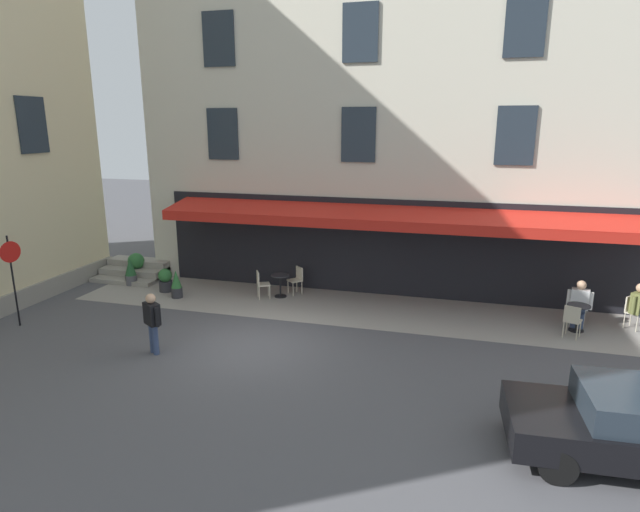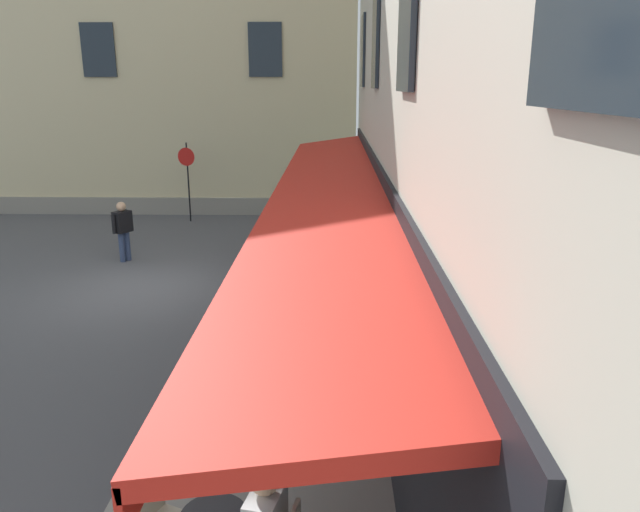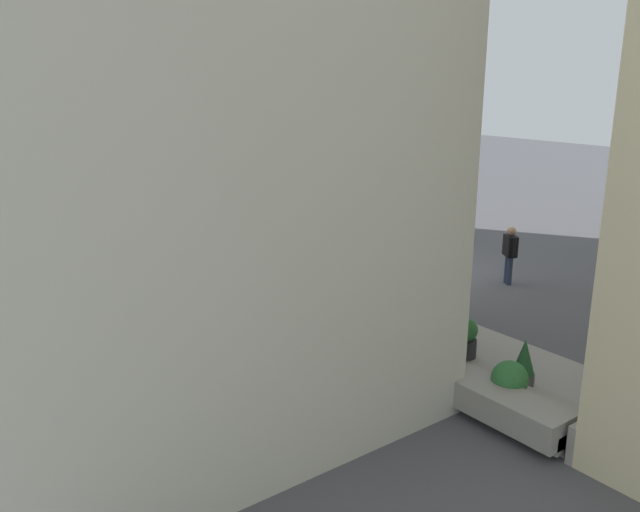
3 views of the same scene
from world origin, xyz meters
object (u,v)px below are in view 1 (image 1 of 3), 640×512
object	(u,v)px
potted_plant_by_steps	(176,284)
potted_plant_entrance_right	(131,272)
cafe_chair_cream_corner_right	(297,278)
walking_pedestrian_in_black	(152,319)
cafe_table_mid_terrace	(280,282)
cafe_table_streetside	(578,314)
potted_plant_under_sign	(136,264)
no_parking_sign	(11,264)
cafe_chair_cream_facing_street	(579,305)
potted_plant_entrance_left	(165,280)
cafe_chair_cream_near_door	(632,309)
seated_companion_in_white	(579,302)
cafe_chair_cream_under_awning	(572,319)
cafe_chair_cream_back_row	(261,282)

from	to	relation	value
potted_plant_by_steps	potted_plant_entrance_right	distance (m)	2.43
cafe_chair_cream_corner_right	walking_pedestrian_in_black	bearing A→B (deg)	69.93
cafe_table_mid_terrace	cafe_table_streetside	bearing A→B (deg)	176.03
cafe_table_mid_terrace	potted_plant_under_sign	bearing A→B (deg)	-6.70
cafe_table_streetside	potted_plant_entrance_right	bearing A→B (deg)	-1.86
no_parking_sign	cafe_chair_cream_corner_right	bearing A→B (deg)	-144.18
cafe_table_streetside	cafe_chair_cream_facing_street	world-z (taller)	cafe_chair_cream_facing_street
cafe_table_mid_terrace	potted_plant_entrance_left	xyz separation A→B (m)	(3.96, 0.48, -0.09)
walking_pedestrian_in_black	potted_plant_under_sign	distance (m)	7.11
no_parking_sign	potted_plant_by_steps	xyz separation A→B (m)	(-2.99, -3.38, -1.35)
no_parking_sign	potted_plant_entrance_right	distance (m)	4.46
cafe_chair_cream_near_door	potted_plant_entrance_left	world-z (taller)	cafe_chair_cream_near_door
cafe_chair_cream_corner_right	cafe_table_streetside	size ratio (longest dim) A/B	1.21
potted_plant_entrance_left	potted_plant_under_sign	bearing A→B (deg)	-31.42
cafe_table_mid_terrace	cafe_chair_cream_facing_street	xyz separation A→B (m)	(-8.97, -0.00, 0.06)
no_parking_sign	potted_plant_entrance_left	world-z (taller)	no_parking_sign
seated_companion_in_white	cafe_chair_cream_facing_street	bearing A→B (deg)	-102.44
cafe_chair_cream_under_awning	seated_companion_in_white	bearing A→B (deg)	-108.95
cafe_table_mid_terrace	cafe_chair_cream_under_awning	xyz separation A→B (m)	(-8.59, 1.19, 0.06)
potted_plant_by_steps	cafe_chair_cream_under_awning	bearing A→B (deg)	178.91
walking_pedestrian_in_black	potted_plant_entrance_left	size ratio (longest dim) A/B	1.96
potted_plant_entrance_right	cafe_chair_cream_near_door	bearing A→B (deg)	-179.37
cafe_chair_cream_near_door	cafe_table_mid_terrace	world-z (taller)	cafe_chair_cream_near_door
cafe_chair_cream_facing_street	potted_plant_entrance_left	xyz separation A→B (m)	(12.93, 0.48, -0.15)
cafe_chair_cream_back_row	potted_plant_entrance_left	size ratio (longest dim) A/B	1.15
cafe_table_mid_terrace	potted_plant_under_sign	size ratio (longest dim) A/B	0.81
cafe_table_mid_terrace	cafe_chair_cream_corner_right	distance (m)	0.63
cafe_chair_cream_back_row	seated_companion_in_white	bearing A→B (deg)	-179.39
seated_companion_in_white	potted_plant_entrance_left	distance (m)	12.89
cafe_chair_cream_near_door	no_parking_sign	distance (m)	17.19
cafe_chair_cream_facing_street	potted_plant_entrance_left	distance (m)	12.94
seated_companion_in_white	cafe_table_streetside	bearing A→B (deg)	77.56
potted_plant_entrance_left	cafe_table_mid_terrace	bearing A→B (deg)	-173.07
cafe_chair_cream_corner_right	potted_plant_under_sign	xyz separation A→B (m)	(6.29, -0.22, -0.04)
cafe_chair_cream_corner_right	potted_plant_entrance_left	xyz separation A→B (m)	(4.38, 0.95, -0.15)
no_parking_sign	potted_plant_under_sign	bearing A→B (deg)	-94.27
cafe_chair_cream_facing_street	walking_pedestrian_in_black	distance (m)	11.64
cafe_chair_cream_facing_street	cafe_chair_cream_corner_right	bearing A→B (deg)	-3.12
cafe_table_mid_terrace	no_parking_sign	world-z (taller)	no_parking_sign
cafe_chair_cream_near_door	cafe_chair_cream_back_row	distance (m)	10.89
cafe_table_streetside	no_parking_sign	bearing A→B (deg)	13.89
walking_pedestrian_in_black	cafe_table_streetside	bearing A→B (deg)	-157.36
walking_pedestrian_in_black	potted_plant_entrance_right	xyz separation A→B (m)	(3.98, -4.80, -0.42)
cafe_table_streetside	cafe_chair_cream_under_awning	world-z (taller)	cafe_chair_cream_under_awning
cafe_chair_cream_facing_street	cafe_chair_cream_near_door	bearing A→B (deg)	-179.02
cafe_table_streetside	potted_plant_under_sign	xyz separation A→B (m)	(14.71, -1.30, 0.02)
potted_plant_under_sign	cafe_table_streetside	bearing A→B (deg)	174.94
cafe_table_mid_terrace	cafe_table_streetside	world-z (taller)	same
cafe_chair_cream_facing_street	potted_plant_entrance_left	bearing A→B (deg)	2.14
cafe_chair_cream_facing_street	potted_plant_by_steps	bearing A→B (deg)	4.54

